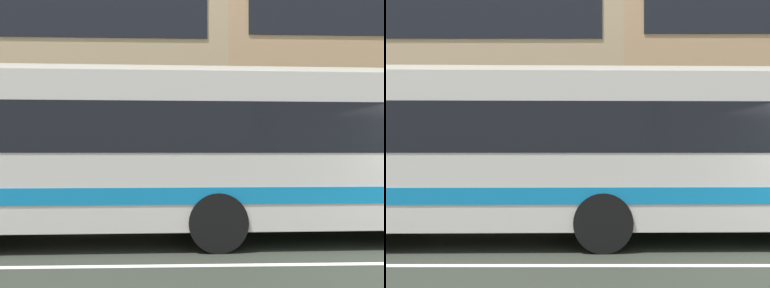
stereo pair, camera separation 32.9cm
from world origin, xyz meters
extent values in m
cube|color=tan|center=(-12.43, 13.90, 6.02)|extent=(19.27, 9.45, 12.05)
cube|color=silver|center=(-3.29, 2.04, 1.70)|extent=(12.08, 2.78, 2.70)
cube|color=black|center=(-3.29, 2.04, 2.10)|extent=(11.36, 2.79, 0.86)
cube|color=#117AB8|center=(-3.29, 2.04, 0.96)|extent=(11.84, 2.80, 0.28)
cube|color=beige|center=(-3.29, 2.04, 3.11)|extent=(11.59, 2.37, 0.12)
cylinder|color=black|center=(-4.07, 3.20, 0.50)|extent=(1.01, 0.30, 1.00)
cylinder|color=black|center=(-4.02, 0.86, 0.50)|extent=(1.01, 0.30, 1.00)
cylinder|color=black|center=(-8.33, 3.11, 0.50)|extent=(1.01, 0.30, 1.00)
camera|label=1|loc=(-4.76, -6.52, 1.67)|focal=41.16mm
camera|label=2|loc=(-4.43, -6.53, 1.67)|focal=41.16mm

